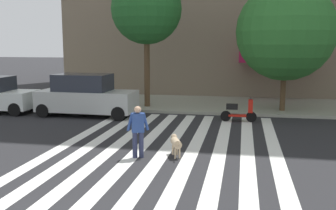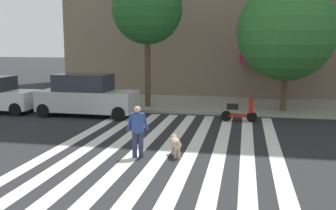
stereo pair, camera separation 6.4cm
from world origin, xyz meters
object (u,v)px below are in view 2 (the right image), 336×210
street_tree_nearest (147,9)px  dog_on_leash (176,143)px  pedestrian_dog_walker (138,129)px  parked_scooter (239,111)px  parked_car_behind_first (87,96)px  street_tree_middle (286,32)px

street_tree_nearest → dog_on_leash: bearing=-70.3°
pedestrian_dog_walker → dog_on_leash: (1.13, 0.38, -0.48)m
parked_scooter → parked_car_behind_first: bearing=179.3°
parked_car_behind_first → parked_scooter: size_ratio=2.98×
street_tree_nearest → parked_scooter: bearing=-27.9°
parked_car_behind_first → street_tree_nearest: 5.61m
street_tree_middle → pedestrian_dog_walker: (-5.17, -8.99, -3.20)m
street_tree_nearest → dog_on_leash: (3.08, -8.61, -4.89)m
parked_car_behind_first → parked_scooter: bearing=-0.7°
parked_car_behind_first → dog_on_leash: size_ratio=4.96×
parked_car_behind_first → street_tree_nearest: bearing=45.7°
pedestrian_dog_walker → street_tree_middle: bearing=60.1°
parked_car_behind_first → parked_scooter: parked_car_behind_first is taller
street_tree_nearest → street_tree_middle: 7.22m
street_tree_middle → parked_car_behind_first: bearing=-165.2°
street_tree_nearest → pedestrian_dog_walker: street_tree_nearest is taller
parked_car_behind_first → dog_on_leash: 8.25m
street_tree_middle → street_tree_nearest: bearing=-180.0°
street_tree_nearest → pedestrian_dog_walker: (1.95, -8.99, -4.40)m
street_tree_middle → pedestrian_dog_walker: street_tree_middle is taller
parked_scooter → street_tree_middle: 4.99m
parked_car_behind_first → pedestrian_dog_walker: parked_car_behind_first is taller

